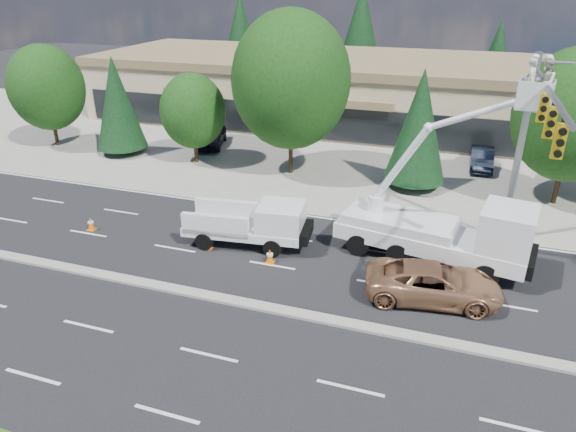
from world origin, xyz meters
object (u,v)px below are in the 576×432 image
(minivan, at_px, (433,283))
(utility_pickup, at_px, (253,228))
(bucket_truck, at_px, (453,223))
(signal_mast, at_px, (531,133))

(minivan, bearing_deg, utility_pickup, 68.86)
(bucket_truck, xyz_separation_m, minivan, (-0.46, -3.08, -1.31))
(bucket_truck, bearing_deg, signal_mast, 34.89)
(bucket_truck, bearing_deg, minivan, -88.46)
(minivan, bearing_deg, bucket_truck, -16.38)
(utility_pickup, bearing_deg, signal_mast, 3.91)
(utility_pickup, bearing_deg, minivan, -20.13)
(signal_mast, xyz_separation_m, utility_pickup, (-11.60, -2.21, -5.15))
(signal_mast, xyz_separation_m, minivan, (-2.97, -4.24, -5.31))
(minivan, bearing_deg, signal_mast, -42.89)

